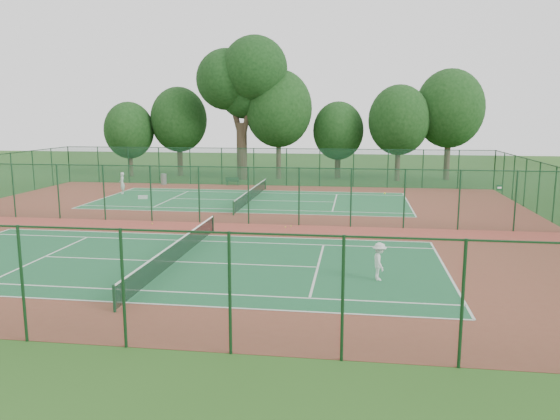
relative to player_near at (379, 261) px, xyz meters
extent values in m
plane|color=#224816|center=(-8.97, 10.50, -0.79)|extent=(120.00, 120.00, 0.00)
cube|color=maroon|center=(-8.97, 10.50, -0.78)|extent=(40.00, 36.00, 0.01)
cube|color=#1C5B35|center=(-8.97, 1.50, -0.77)|extent=(23.77, 10.97, 0.01)
cube|color=#206539|center=(-8.97, 19.50, -0.77)|extent=(23.77, 10.97, 0.01)
cube|color=#17462E|center=(-8.97, 28.50, 0.96)|extent=(40.00, 0.02, 3.50)
cube|color=#12321C|center=(-8.97, 28.50, 2.67)|extent=(40.00, 0.05, 0.05)
cube|color=#184829|center=(-8.97, -7.50, 0.96)|extent=(40.00, 0.02, 3.50)
cube|color=#133419|center=(-8.97, -7.50, 2.67)|extent=(40.00, 0.05, 0.05)
cube|color=#1B522D|center=(-8.97, 10.50, 0.96)|extent=(40.00, 0.02, 3.50)
cube|color=#153921|center=(-8.97, 10.50, 2.67)|extent=(40.00, 0.05, 0.05)
cylinder|color=#12321E|center=(-8.97, -4.90, -0.30)|extent=(0.10, 0.10, 0.97)
cylinder|color=#12321E|center=(-8.97, 7.90, -0.30)|extent=(0.10, 0.10, 0.97)
cube|color=black|center=(-8.97, 1.50, -0.30)|extent=(0.02, 12.80, 0.85)
cube|color=white|center=(-8.97, 1.50, 0.13)|extent=(0.04, 12.80, 0.06)
cylinder|color=#163E1E|center=(-8.97, 13.10, -0.30)|extent=(0.10, 0.10, 0.97)
cylinder|color=#163E1E|center=(-8.97, 25.90, -0.30)|extent=(0.10, 0.10, 0.97)
cube|color=black|center=(-8.97, 19.50, -0.30)|extent=(0.02, 12.80, 0.85)
cube|color=white|center=(-8.97, 19.50, 0.13)|extent=(0.04, 12.80, 0.06)
imported|color=white|center=(0.00, 0.00, 0.00)|extent=(0.72, 1.07, 1.53)
imported|color=silver|center=(-20.35, 21.40, 0.13)|extent=(0.66, 0.77, 1.79)
cylinder|color=gray|center=(-19.09, 27.88, -0.27)|extent=(0.72, 0.72, 1.01)
cube|color=#13361D|center=(-12.97, 28.02, -0.58)|extent=(0.08, 0.35, 0.39)
cube|color=#13361D|center=(-11.94, 28.07, -0.58)|extent=(0.08, 0.35, 0.39)
cube|color=#13361D|center=(-12.45, 28.05, -0.37)|extent=(1.30, 0.42, 0.04)
cube|color=#13361D|center=(-12.45, 27.88, -0.18)|extent=(1.29, 0.10, 0.39)
cube|color=silver|center=(-17.62, 19.02, -0.64)|extent=(0.75, 0.43, 0.27)
sphere|color=#B3C92E|center=(-4.77, 10.02, -0.74)|extent=(0.07, 0.07, 0.07)
sphere|color=#C5D531|center=(-5.06, 9.67, -0.74)|extent=(0.07, 0.07, 0.07)
sphere|color=#BACB2F|center=(-13.21, 9.56, -0.74)|extent=(0.07, 0.07, 0.07)
cylinder|color=#372A1E|center=(-12.58, 32.99, 2.07)|extent=(1.05, 1.05, 5.72)
cylinder|color=#372A1E|center=(-13.44, 33.28, 6.37)|extent=(1.94, 0.57, 5.69)
cylinder|color=#372A1E|center=(-11.72, 32.80, 6.65)|extent=(1.81, 0.53, 6.18)
sphere|color=black|center=(-14.11, 33.28, 9.23)|extent=(6.11, 6.11, 6.11)
sphere|color=black|center=(-11.15, 32.80, 10.18)|extent=(6.49, 6.49, 6.49)
sphere|color=black|center=(-12.39, 33.75, 7.80)|extent=(4.96, 4.96, 4.96)
camera|label=1|loc=(-0.99, -21.48, 5.82)|focal=35.00mm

